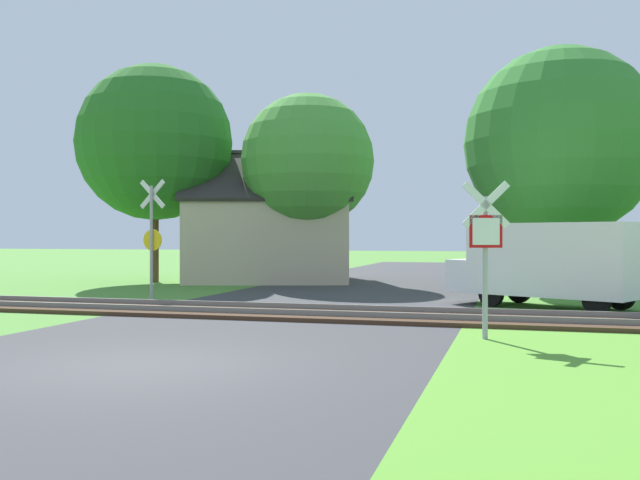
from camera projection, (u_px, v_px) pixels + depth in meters
ground_plane at (144, 366)px, 10.44m from camera, size 160.00×160.00×0.00m
road_asphalt at (202, 345)px, 12.37m from camera, size 8.35×80.00×0.01m
rail_track at (289, 313)px, 17.05m from camera, size 60.00×2.60×0.22m
stop_sign_near at (485, 246)px, 13.07m from camera, size 0.86×0.23×2.92m
crossing_sign_far at (152, 233)px, 21.32m from camera, size 0.88×0.16×3.59m
house at (270, 237)px, 30.25m from camera, size 8.33×8.11×5.54m
tree_right at (560, 143)px, 23.90m from camera, size 6.40×6.40×8.23m
tree_center at (307, 161)px, 28.36m from camera, size 5.33×5.33×7.57m
tree_left at (155, 143)px, 29.32m from camera, size 6.39×6.39×8.94m
mail_truck at (549, 261)px, 18.81m from camera, size 5.20×3.93×2.24m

